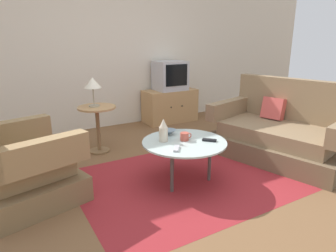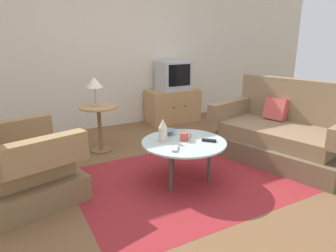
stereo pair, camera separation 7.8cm
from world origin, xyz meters
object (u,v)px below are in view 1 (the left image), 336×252
coffee_table (184,144)px  mug (185,136)px  vase (163,131)px  bowl (169,132)px  couch (281,133)px  table_lamp (93,84)px  tv_remote_dark (209,140)px  side_table (98,120)px  armchair (17,168)px  tv_stand (170,106)px  television (170,76)px  tv_remote_silver (176,148)px

coffee_table → mug: mug is taller
vase → bowl: vase is taller
couch → table_lamp: (-1.97, 1.33, 0.60)m
couch → mug: (-1.42, 0.06, 0.18)m
vase → tv_remote_dark: size_ratio=1.71×
side_table → bowl: side_table is taller
armchair → tv_remote_dark: size_ratio=7.87×
mug → tv_remote_dark: bearing=-35.8°
armchair → couch: 3.01m
table_lamp → bowl: table_lamp is taller
couch → coffee_table: (-1.43, 0.04, 0.11)m
coffee_table → mug: size_ratio=6.55×
couch → bowl: (-1.46, 0.31, 0.17)m
armchair → tv_stand: size_ratio=1.18×
side_table → tv_remote_dark: (0.73, -1.40, 0.01)m
coffee_table → tv_remote_dark: 0.26m
table_lamp → mug: size_ratio=2.82×
coffee_table → bowl: 0.27m
vase → mug: vase is taller
couch → mug: bearing=72.8°
tv_stand → armchair: bearing=-147.1°
armchair → side_table: (1.03, 0.86, 0.11)m
tv_stand → television: television is taller
tv_remote_silver → armchair: bearing=-76.5°
tv_remote_dark → tv_remote_silver: same height
television → tv_stand: bearing=90.0°
side_table → tv_remote_silver: 1.47m
side_table → television: size_ratio=1.18×
television → tv_remote_dark: television is taller
armchair → coffee_table: 1.59m
armchair → tv_remote_silver: size_ratio=7.23×
tv_stand → table_lamp: size_ratio=2.49×
mug → vase: bearing=157.3°
television → table_lamp: bearing=-153.3°
side_table → vase: size_ratio=2.57×
couch → side_table: size_ratio=2.89×
television → bowl: 2.17m
table_lamp → vase: size_ratio=1.56×
bowl → armchair: bearing=174.3°
vase → tv_remote_dark: 0.48m
mug → coffee_table: bearing=-128.4°
mug → bowl: 0.25m
bowl → tv_remote_dark: (0.25, -0.39, -0.02)m
tv_remote_dark → tv_remote_silver: (-0.42, -0.03, 0.00)m
side_table → tv_stand: bearing=27.7°
coffee_table → television: television is taller
television → bowl: size_ratio=3.31×
couch → coffee_table: size_ratio=2.05×
coffee_table → side_table: (-0.51, 1.28, 0.03)m
television → tv_remote_silver: (-1.27, -2.26, -0.37)m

